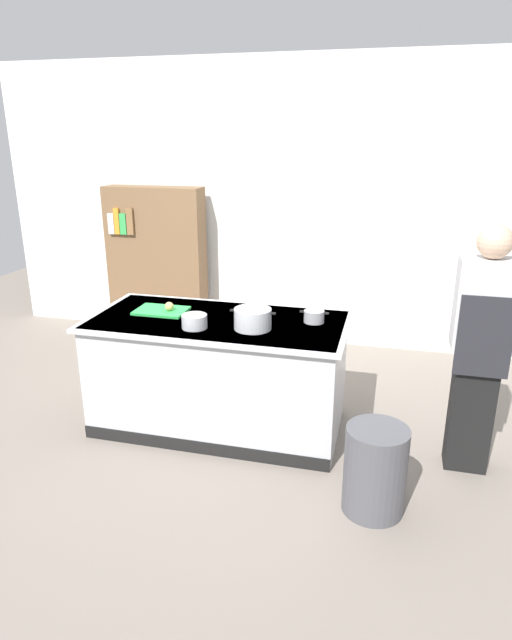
# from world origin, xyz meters

# --- Properties ---
(ground_plane) EXTENTS (10.00, 10.00, 0.00)m
(ground_plane) POSITION_xyz_m (0.00, 0.00, 0.00)
(ground_plane) COLOR slate
(back_wall) EXTENTS (6.40, 0.12, 3.00)m
(back_wall) POSITION_xyz_m (0.00, 2.10, 1.50)
(back_wall) COLOR white
(back_wall) RESTS_ON ground_plane
(counter_island) EXTENTS (1.98, 0.98, 0.90)m
(counter_island) POSITION_xyz_m (0.00, -0.00, 0.47)
(counter_island) COLOR #B7BABF
(counter_island) RESTS_ON ground_plane
(cutting_board) EXTENTS (0.40, 0.28, 0.02)m
(cutting_board) POSITION_xyz_m (-0.49, 0.06, 0.91)
(cutting_board) COLOR green
(cutting_board) RESTS_ON counter_island
(onion) EXTENTS (0.07, 0.07, 0.07)m
(onion) POSITION_xyz_m (-0.42, 0.06, 0.96)
(onion) COLOR tan
(onion) RESTS_ON cutting_board
(stock_pot) EXTENTS (0.34, 0.27, 0.15)m
(stock_pot) POSITION_xyz_m (0.31, -0.13, 0.98)
(stock_pot) COLOR #B7BABF
(stock_pot) RESTS_ON counter_island
(sauce_pan) EXTENTS (0.22, 0.15, 0.09)m
(sauce_pan) POSITION_xyz_m (0.72, 0.12, 0.95)
(sauce_pan) COLOR #99999E
(sauce_pan) RESTS_ON counter_island
(mixing_bowl) EXTENTS (0.19, 0.19, 0.10)m
(mixing_bowl) POSITION_xyz_m (-0.11, -0.22, 0.95)
(mixing_bowl) COLOR #B7BABF
(mixing_bowl) RESTS_ON counter_island
(trash_bin) EXTENTS (0.39, 0.39, 0.57)m
(trash_bin) POSITION_xyz_m (1.25, -0.77, 0.28)
(trash_bin) COLOR #4C4C51
(trash_bin) RESTS_ON ground_plane
(person_chef) EXTENTS (0.38, 0.25, 1.72)m
(person_chef) POSITION_xyz_m (1.86, -0.13, 0.91)
(person_chef) COLOR black
(person_chef) RESTS_ON ground_plane
(bookshelf) EXTENTS (1.10, 0.31, 1.70)m
(bookshelf) POSITION_xyz_m (-1.31, 1.80, 0.85)
(bookshelf) COLOR brown
(bookshelf) RESTS_ON ground_plane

